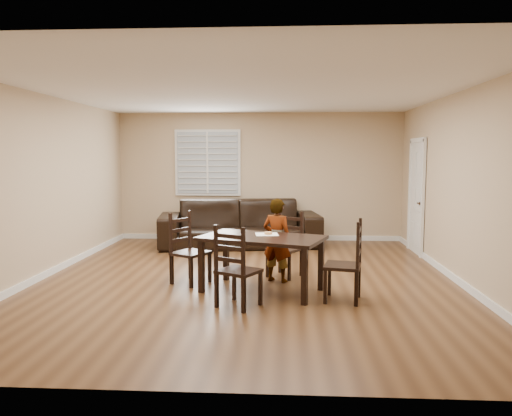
# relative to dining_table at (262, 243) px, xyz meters

# --- Properties ---
(ground) EXTENTS (7.00, 7.00, 0.00)m
(ground) POSITION_rel_dining_table_xyz_m (-0.25, 0.62, -0.65)
(ground) COLOR brown
(ground) RESTS_ON ground
(room) EXTENTS (6.04, 7.04, 2.72)m
(room) POSITION_rel_dining_table_xyz_m (-0.21, 0.80, 1.16)
(room) COLOR tan
(room) RESTS_ON ground
(dining_table) EXTENTS (1.79, 1.37, 0.74)m
(dining_table) POSITION_rel_dining_table_xyz_m (0.00, 0.00, 0.00)
(dining_table) COLOR black
(dining_table) RESTS_ON ground
(chair_near) EXTENTS (0.58, 0.57, 0.97)m
(chair_near) POSITION_rel_dining_table_xyz_m (0.36, 0.94, -0.21)
(chair_near) COLOR black
(chair_near) RESTS_ON ground
(chair_far) EXTENTS (0.59, 0.58, 0.99)m
(chair_far) POSITION_rel_dining_table_xyz_m (-0.30, -0.78, -0.20)
(chair_far) COLOR black
(chair_far) RESTS_ON ground
(chair_left) EXTENTS (0.59, 0.61, 1.01)m
(chair_left) POSITION_rel_dining_table_xyz_m (-1.13, 0.43, -0.20)
(chair_left) COLOR black
(chair_left) RESTS_ON ground
(chair_right) EXTENTS (0.52, 0.54, 1.02)m
(chair_right) POSITION_rel_dining_table_xyz_m (1.14, -0.39, -0.19)
(chair_right) COLOR black
(chair_right) RESTS_ON ground
(child) EXTENTS (0.52, 0.45, 1.20)m
(child) POSITION_rel_dining_table_xyz_m (0.19, 0.54, -0.05)
(child) COLOR gray
(child) RESTS_ON ground
(napkin) EXTENTS (0.34, 0.34, 0.00)m
(napkin) POSITION_rel_dining_table_xyz_m (0.06, 0.17, 0.09)
(napkin) COLOR white
(napkin) RESTS_ON dining_table
(donut) EXTENTS (0.11, 0.11, 0.04)m
(donut) POSITION_rel_dining_table_xyz_m (0.08, 0.16, 0.11)
(donut) COLOR #CE894A
(donut) RESTS_ON napkin
(sofa) EXTENTS (3.29, 1.68, 0.92)m
(sofa) POSITION_rel_dining_table_xyz_m (-0.60, 3.31, -0.19)
(sofa) COLOR black
(sofa) RESTS_ON ground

